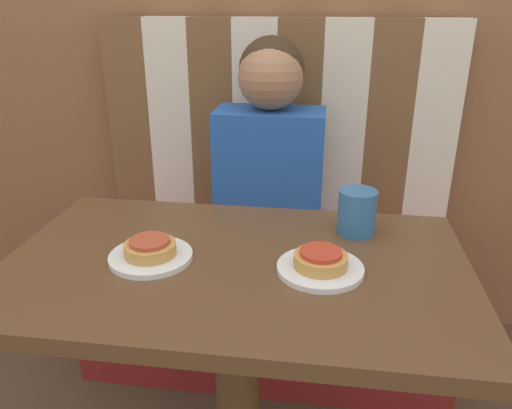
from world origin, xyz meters
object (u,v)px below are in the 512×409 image
plate_left (151,257)px  pizza_left (150,247)px  person (270,146)px  drinking_cup (357,212)px  pizza_right (321,259)px  plate_right (320,269)px

plate_left → pizza_left: size_ratio=1.62×
person → pizza_left: person is taller
plate_left → drinking_cup: 0.47m
pizza_right → pizza_left: bearing=180.0°
drinking_cup → pizza_left: bearing=-155.9°
plate_left → pizza_left: bearing=0.0°
person → pizza_right: size_ratio=6.34×
pizza_left → drinking_cup: size_ratio=1.03×
person → plate_right: 0.66m
pizza_right → plate_left: bearing=180.0°
pizza_right → drinking_cup: bearing=68.1°
person → plate_right: size_ratio=3.91×
person → pizza_left: (-0.18, -0.64, -0.05)m
plate_left → plate_right: 0.35m
pizza_right → drinking_cup: drinking_cup is taller
pizza_right → drinking_cup: size_ratio=1.03×
plate_left → drinking_cup: drinking_cup is taller
pizza_left → drinking_cup: bearing=24.1°
pizza_left → plate_right: bearing=0.0°
plate_right → pizza_right: size_ratio=1.62×
pizza_right → drinking_cup: 0.21m
pizza_right → drinking_cup: (0.08, 0.19, 0.02)m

